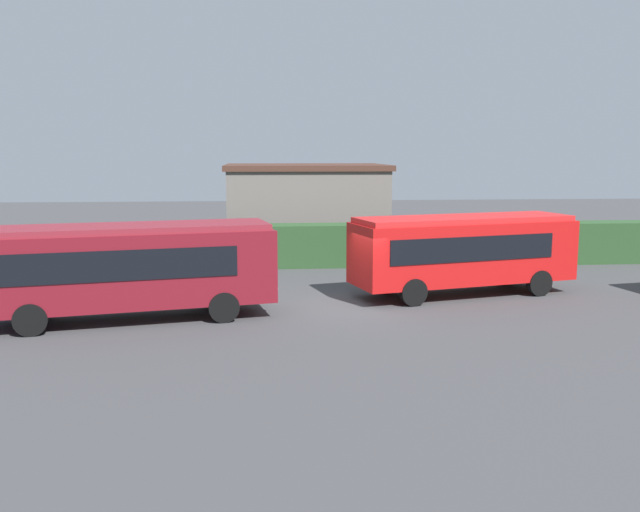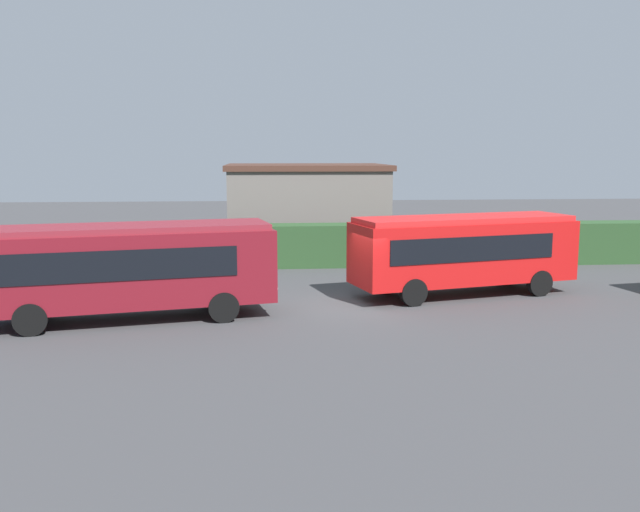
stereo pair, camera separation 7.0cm
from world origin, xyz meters
TOP-DOWN VIEW (x-y plane):
  - ground_plane at (0.00, 0.00)m, footprint 105.53×105.53m
  - bus_maroon at (-7.39, -1.38)m, footprint 9.69×4.39m
  - bus_red at (4.61, 1.64)m, footprint 8.96×4.55m
  - person_left at (-10.42, 1.09)m, footprint 0.46×0.51m
  - person_center at (5.10, 3.94)m, footprint 0.48×0.44m
  - person_right at (6.26, 5.14)m, footprint 0.52×0.46m
  - hedge_row at (0.00, 8.72)m, footprint 64.77×1.57m
  - depot_building at (-0.59, 14.77)m, footprint 8.87×7.14m

SIDE VIEW (x-z plane):
  - ground_plane at x=0.00m, z-range 0.00..0.00m
  - person_center at x=5.10m, z-range 0.05..1.73m
  - person_left at x=-10.42m, z-range 0.05..1.87m
  - person_right at x=6.26m, z-range 0.05..1.87m
  - hedge_row at x=0.00m, z-range 0.00..2.01m
  - bus_red at x=4.61m, z-range 0.24..3.27m
  - bus_maroon at x=-7.39m, z-range 0.24..3.37m
  - depot_building at x=-0.59m, z-range 0.01..4.76m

